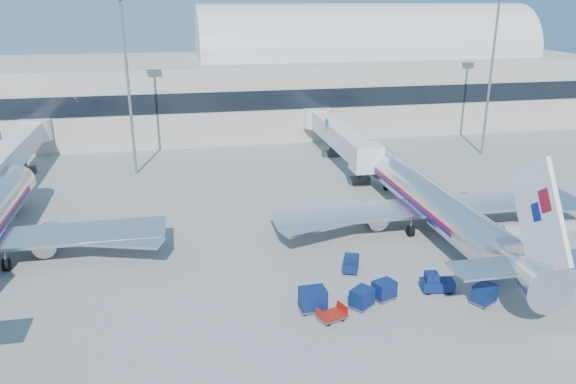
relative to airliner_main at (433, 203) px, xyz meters
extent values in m
plane|color=gray|center=(-10.00, -4.51, -2.93)|extent=(260.00, 260.00, 0.00)
cube|color=#B2AA9E|center=(-35.00, 51.49, 3.07)|extent=(170.00, 28.00, 12.00)
cube|color=black|center=(-35.00, 37.54, 4.07)|extent=(170.00, 0.40, 3.00)
cylinder|color=silver|center=(10.00, 51.49, 9.07)|extent=(60.00, 18.00, 18.00)
cylinder|color=silver|center=(0.00, 1.49, -0.03)|extent=(3.80, 28.00, 3.80)
sphere|color=silver|center=(0.00, 15.49, -0.03)|extent=(3.72, 3.72, 3.72)
cone|color=silver|center=(0.00, -15.51, 0.37)|extent=(3.80, 6.00, 3.80)
cube|color=#A40C28|center=(0.00, 2.49, 0.22)|extent=(3.85, 20.16, 0.32)
cube|color=navy|center=(0.00, 2.49, -0.15)|extent=(3.85, 20.16, 0.32)
cube|color=white|center=(0.00, -16.01, 4.77)|extent=(0.35, 7.79, 8.74)
cube|color=silver|center=(0.00, -15.01, 0.57)|extent=(11.00, 3.00, 0.18)
cube|color=silver|center=(0.00, 0.49, -0.63)|extent=(32.00, 5.00, 0.28)
cylinder|color=#B7B7BC|center=(-5.50, 1.99, -1.58)|extent=(2.10, 3.80, 2.10)
cylinder|color=#B7B7BC|center=(5.50, 1.99, -1.58)|extent=(2.10, 3.80, 2.10)
cylinder|color=black|center=(0.00, 12.49, -2.48)|extent=(0.40, 0.90, 0.90)
sphere|color=silver|center=(-42.00, 15.49, -0.03)|extent=(3.72, 3.72, 3.72)
cylinder|color=#B7B7BC|center=(-36.50, 1.99, -1.58)|extent=(2.10, 3.80, 2.10)
cylinder|color=black|center=(-42.00, 12.49, -2.48)|extent=(0.40, 0.90, 0.90)
cube|color=silver|center=(-2.40, 25.49, 1.07)|extent=(2.70, 24.00, 2.70)
cube|color=silver|center=(-2.40, 13.29, 1.07)|extent=(3.40, 3.20, 3.20)
cylinder|color=silver|center=(-2.40, 36.99, 1.07)|extent=(4.40, 4.40, 3.00)
cube|color=#2D2D30|center=(-2.40, 15.49, -1.13)|extent=(0.50, 0.50, 3.00)
cube|color=#2D2D30|center=(-2.40, 15.49, -2.48)|extent=(2.60, 1.00, 0.90)
cube|color=#2D2D30|center=(-2.40, 28.49, -1.13)|extent=(0.50, 0.50, 3.00)
cube|color=#2D2D30|center=(-2.40, 28.49, -2.48)|extent=(2.60, 1.00, 0.90)
cube|color=navy|center=(-4.00, 25.49, 2.87)|extent=(0.12, 1.40, 0.90)
cube|color=silver|center=(-44.40, 25.49, 1.07)|extent=(2.70, 24.00, 2.70)
cylinder|color=silver|center=(-44.40, 36.99, 1.07)|extent=(4.40, 4.40, 3.00)
cube|color=#2D2D30|center=(-44.40, 28.49, -1.13)|extent=(0.50, 0.50, 3.00)
cube|color=#2D2D30|center=(-44.40, 28.49, -2.48)|extent=(2.60, 1.00, 0.90)
cylinder|color=slate|center=(-30.00, 25.49, 8.07)|extent=(0.36, 0.36, 22.00)
cylinder|color=slate|center=(20.00, 25.49, 8.07)|extent=(0.36, 0.36, 22.00)
cube|color=#9E9E96|center=(8.00, -2.51, -2.48)|extent=(3.00, 0.55, 0.90)
cube|color=#9E9E96|center=(11.30, -2.51, -2.48)|extent=(3.00, 0.55, 0.90)
cube|color=#9E9E96|center=(14.60, -2.51, -2.48)|extent=(3.00, 0.55, 0.90)
cube|color=#091A49|center=(-4.86, -11.65, -2.33)|extent=(2.67, 1.63, 0.82)
cube|color=#091A49|center=(-5.40, -11.57, -1.68)|extent=(1.14, 1.23, 0.76)
cylinder|color=black|center=(-3.92, -11.31, -2.62)|extent=(0.64, 0.33, 0.61)
cube|color=#091A49|center=(0.75, -8.49, -2.32)|extent=(2.84, 2.09, 0.83)
cube|color=#091A49|center=(0.23, -8.29, -1.65)|extent=(1.32, 1.39, 0.78)
cylinder|color=black|center=(1.76, -8.33, -2.62)|extent=(0.67, 0.45, 0.62)
cube|color=#091A49|center=(-10.47, -6.68, -2.32)|extent=(2.10, 2.81, 0.82)
cube|color=#091A49|center=(-10.67, -7.19, -1.67)|extent=(1.38, 1.32, 0.77)
cylinder|color=black|center=(-10.60, -5.69, -2.62)|extent=(0.45, 0.66, 0.61)
cube|color=#091A49|center=(-9.46, -11.93, -2.07)|extent=(1.98, 1.78, 1.31)
cube|color=slate|center=(-9.46, -11.93, -2.73)|extent=(2.08, 1.85, 0.09)
cylinder|color=black|center=(-9.06, -11.23, -2.75)|extent=(0.39, 0.27, 0.36)
cube|color=#091A49|center=(-11.53, -12.76, -2.06)|extent=(2.09, 2.02, 1.33)
cube|color=slate|center=(-11.53, -12.76, -2.73)|extent=(2.19, 2.12, 0.09)
cylinder|color=black|center=(-11.33, -11.97, -2.74)|extent=(0.38, 0.34, 0.37)
cube|color=#091A49|center=(-15.27, -12.46, -1.91)|extent=(1.99, 1.58, 1.55)
cube|color=slate|center=(-15.27, -12.46, -2.69)|extent=(2.09, 1.64, 0.11)
cylinder|color=black|center=(-14.55, -11.84, -2.71)|extent=(0.43, 0.19, 0.43)
cube|color=#091A49|center=(-2.23, -14.10, -2.05)|extent=(2.08, 1.94, 1.34)
cube|color=slate|center=(-2.23, -14.10, -2.72)|extent=(2.18, 2.02, 0.09)
cylinder|color=black|center=(-1.91, -13.34, -2.74)|extent=(0.39, 0.31, 0.37)
cube|color=#091A49|center=(5.39, -11.75, -2.01)|extent=(2.15, 1.95, 1.41)
cube|color=slate|center=(5.39, -11.75, -2.71)|extent=(2.25, 2.03, 0.10)
cylinder|color=black|center=(6.23, -11.53, -2.73)|extent=(0.42, 0.30, 0.39)
cube|color=slate|center=(-14.24, -14.08, -2.62)|extent=(2.28, 1.89, 0.11)
cube|color=maroon|center=(-14.24, -14.08, -2.44)|extent=(2.29, 1.93, 0.07)
cylinder|color=black|center=(-13.81, -13.42, -2.75)|extent=(0.38, 0.25, 0.35)
camera|label=1|loc=(-24.33, -48.07, 19.29)|focal=35.00mm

